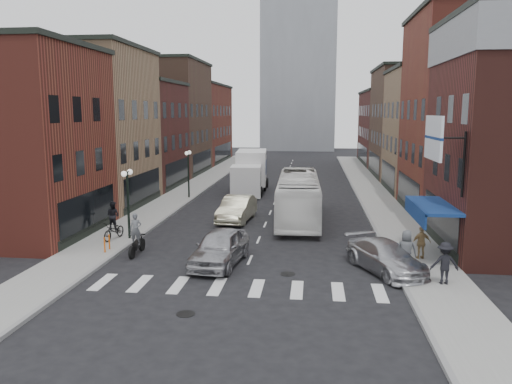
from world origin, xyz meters
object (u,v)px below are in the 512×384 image
sedan_left_far (237,209)px  ped_right_a (445,263)px  bike_rack (107,243)px  ped_right_c (406,250)px  box_truck (250,172)px  streetlamp_near (128,191)px  parked_bicycle (114,231)px  ped_right_b (421,243)px  motorcycle_rider (136,236)px  curb_car (386,257)px  transit_bus (298,197)px  ped_left_solo (113,215)px  sedan_left_near (220,247)px  streetlamp_far (188,165)px  billboard_sign (435,139)px

sedan_left_far → ped_right_a: 15.93m
bike_rack → ped_right_c: 15.09m
box_truck → ped_right_c: (10.05, -22.40, -0.77)m
streetlamp_near → ped_right_a: size_ratio=2.27×
parked_bicycle → ped_right_a: 17.74m
bike_rack → parked_bicycle: 2.41m
ped_right_b → motorcycle_rider: bearing=-10.1°
streetlamp_near → motorcycle_rider: (1.43, -2.78, -1.88)m
box_truck → curb_car: bearing=-72.2°
box_truck → transit_bus: 12.47m
streetlamp_near → ped_left_solo: 3.25m
sedan_left_near → ped_right_b: size_ratio=3.09×
bike_rack → parked_bicycle: size_ratio=0.41×
curb_car → ped_right_c: ped_right_c is taller
ped_left_solo → ped_right_b: ped_left_solo is taller
bike_rack → transit_bus: bearing=43.9°
transit_bus → sedan_left_near: (-3.48, -10.51, -0.76)m
streetlamp_far → ped_right_a: (16.08, -19.94, -1.86)m
sedan_left_near → curb_car: bearing=4.8°
streetlamp_near → curb_car: bearing=-16.6°
ped_right_b → box_truck: bearing=-73.6°
sedan_left_far → ped_left_solo: bearing=-146.5°
streetlamp_far → sedan_left_far: size_ratio=0.80×
ped_right_b → sedan_left_far: bearing=-50.0°
streetlamp_far → sedan_left_far: (5.39, -8.12, -2.06)m
motorcycle_rider → ped_right_b: motorcycle_rider is taller
billboard_sign → bike_rack: 17.14m
sedan_left_far → streetlamp_far: bearing=128.5°
billboard_sign → parked_bicycle: billboard_sign is taller
streetlamp_near → bike_rack: bearing=-94.2°
streetlamp_near → sedan_left_far: 8.24m
bike_rack → streetlamp_near: bearing=85.8°
billboard_sign → curb_car: size_ratio=0.75×
streetlamp_near → transit_bus: 11.68m
streetlamp_far → curb_car: (13.90, -18.16, -2.20)m
sedan_left_far → curb_car: (8.51, -10.03, -0.14)m
streetlamp_near → motorcycle_rider: bearing=-62.7°
ped_right_a → streetlamp_far: bearing=-52.8°
bike_rack → box_truck: 21.48m
streetlamp_far → ped_left_solo: streetlamp_far is taller
curb_car → ped_right_b: bearing=18.2°
streetlamp_near → ped_right_b: size_ratio=2.52×
sedan_left_far → billboard_sign: bearing=-36.5°
motorcycle_rider → box_truck: bearing=73.1°
ped_right_c → curb_car: bearing=2.5°
streetlamp_far → ped_right_b: size_ratio=2.52×
curb_car → ped_left_solo: ped_left_solo is taller
bike_rack → ped_right_c: ped_right_c is taller
transit_bus → sedan_left_far: 4.27m
motorcycle_rider → curb_car: bearing=-14.2°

